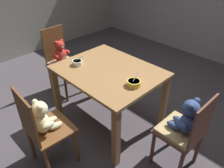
{
  "coord_description": "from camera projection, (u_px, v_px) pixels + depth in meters",
  "views": [
    {
      "loc": [
        1.47,
        -1.41,
        1.89
      ],
      "look_at": [
        0.0,
        0.05,
        0.53
      ],
      "focal_mm": 35.15,
      "sensor_mm": 36.0,
      "label": 1
    }
  ],
  "objects": [
    {
      "name": "ground_plane",
      "position": [
        109.0,
        122.0,
        2.75
      ],
      "size": [
        5.2,
        5.2,
        0.04
      ],
      "color": "#494347"
    },
    {
      "name": "dining_table",
      "position": [
        109.0,
        79.0,
        2.4
      ],
      "size": [
        1.08,
        0.87,
        0.73
      ],
      "color": "olive",
      "rests_on": "ground_plane"
    },
    {
      "name": "teddy_chair_near_right",
      "position": [
        185.0,
        125.0,
        1.92
      ],
      "size": [
        0.37,
        0.39,
        0.86
      ],
      "rotation": [
        0.0,
        0.0,
        3.13
      ],
      "color": "brown",
      "rests_on": "ground_plane"
    },
    {
      "name": "teddy_chair_near_left",
      "position": [
        62.0,
        59.0,
        3.02
      ],
      "size": [
        0.43,
        0.39,
        0.94
      ],
      "rotation": [
        0.0,
        0.0,
        0.06
      ],
      "color": "brown",
      "rests_on": "ground_plane"
    },
    {
      "name": "teddy_chair_near_front",
      "position": [
        43.0,
        123.0,
        1.95
      ],
      "size": [
        0.42,
        0.39,
        0.89
      ],
      "rotation": [
        0.0,
        0.0,
        1.51
      ],
      "color": "brown",
      "rests_on": "ground_plane"
    },
    {
      "name": "porridge_bowl_yellow_near_right",
      "position": [
        134.0,
        83.0,
        2.07
      ],
      "size": [
        0.14,
        0.14,
        0.12
      ],
      "color": "gold",
      "rests_on": "dining_table"
    },
    {
      "name": "porridge_bowl_white_near_left",
      "position": [
        77.0,
        63.0,
        2.42
      ],
      "size": [
        0.11,
        0.11,
        0.11
      ],
      "color": "silver",
      "rests_on": "dining_table"
    }
  ]
}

